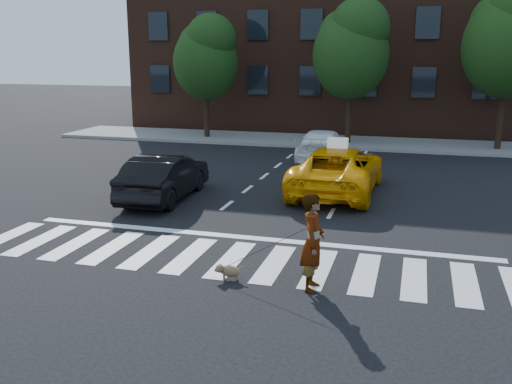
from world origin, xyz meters
TOP-DOWN VIEW (x-y plane):
  - ground at (0.00, 0.00)m, footprint 120.00×120.00m
  - crosswalk at (0.00, 0.00)m, footprint 13.00×2.40m
  - stop_line at (0.00, 1.60)m, footprint 12.00×0.30m
  - sidewalk_far at (0.00, 17.50)m, footprint 30.00×4.00m
  - building at (0.00, 25.00)m, footprint 26.00×10.00m
  - tree_left at (-6.97, 17.00)m, footprint 3.39×3.38m
  - tree_mid at (0.53, 17.00)m, footprint 3.69×3.69m
  - tree_right at (7.53, 17.00)m, footprint 4.00×4.00m
  - taxi at (1.40, 7.00)m, footprint 2.69×5.61m
  - black_sedan at (-3.75, 4.64)m, footprint 1.76×4.48m
  - white_suv at (-0.03, 12.57)m, footprint 1.99×4.63m
  - woman at (2.05, -1.10)m, footprint 0.50×0.73m
  - dog at (0.30, -1.12)m, footprint 0.58×0.37m
  - taxi_sign at (1.40, 6.80)m, footprint 0.66×0.30m

SIDE VIEW (x-z plane):
  - ground at x=0.00m, z-range 0.00..0.00m
  - crosswalk at x=0.00m, z-range 0.00..0.01m
  - stop_line at x=0.00m, z-range 0.00..0.01m
  - sidewalk_far at x=0.00m, z-range 0.00..0.15m
  - dog at x=0.30m, z-range 0.03..0.37m
  - white_suv at x=-0.03m, z-range 0.00..1.33m
  - black_sedan at x=-3.75m, z-range 0.00..1.45m
  - taxi at x=1.40m, z-range 0.00..1.54m
  - woman at x=2.05m, z-range 0.00..1.95m
  - taxi_sign at x=1.40m, z-range 1.54..1.86m
  - tree_left at x=-6.97m, z-range 1.19..7.69m
  - tree_mid at x=0.53m, z-range 1.30..8.40m
  - tree_right at x=7.53m, z-range 1.41..9.11m
  - building at x=0.00m, z-range 0.00..12.00m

